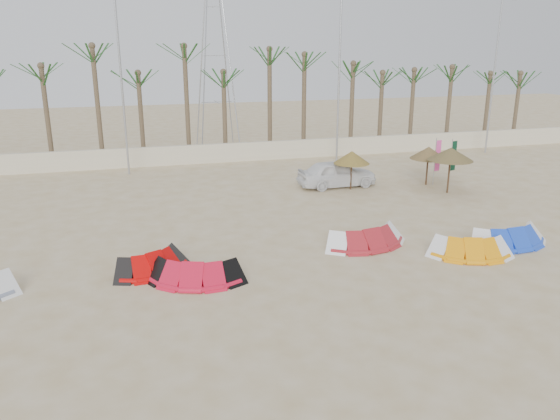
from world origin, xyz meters
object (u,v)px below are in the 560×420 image
object	(u,v)px
kite_red_left	(153,260)
parasol_mid	(451,154)
kite_orange	(466,244)
car	(337,174)
kite_blue	(505,233)
parasol_left	(352,157)
kite_red_mid	(194,268)
kite_red_right	(364,234)
parasol_right	(428,153)

from	to	relation	value
kite_red_left	parasol_mid	xyz separation A→B (m)	(16.30, 6.56, 1.77)
kite_orange	parasol_mid	size ratio (longest dim) A/B	1.38
car	kite_blue	bearing A→B (deg)	-164.12
kite_blue	kite_red_left	bearing A→B (deg)	175.86
kite_orange	kite_blue	size ratio (longest dim) A/B	0.98
kite_red_left	parasol_mid	bearing A→B (deg)	21.93
kite_red_left	car	xyz separation A→B (m)	(10.87, 9.48, 0.35)
parasol_left	parasol_mid	distance (m)	5.33
kite_orange	parasol_mid	xyz separation A→B (m)	(4.36, 8.29, 1.76)
parasol_mid	parasol_left	bearing A→B (deg)	156.23
kite_red_left	parasol_left	bearing A→B (deg)	37.31
kite_orange	car	bearing A→B (deg)	95.42
kite_orange	kite_red_mid	bearing A→B (deg)	177.06
kite_red_right	parasol_mid	world-z (taller)	parasol_mid
kite_red_left	kite_red_mid	bearing A→B (deg)	-41.27
kite_red_mid	parasol_left	size ratio (longest dim) A/B	1.69
kite_red_left	car	size ratio (longest dim) A/B	0.74
kite_orange	parasol_mid	bearing A→B (deg)	62.23
kite_red_mid	kite_blue	bearing A→B (deg)	0.68
kite_red_mid	kite_orange	xyz separation A→B (m)	(10.58, -0.54, -0.00)
parasol_mid	parasol_right	size ratio (longest dim) A/B	1.12
parasol_left	kite_red_right	bearing A→B (deg)	-109.22
kite_blue	car	size ratio (longest dim) A/B	0.79
parasol_left	car	distance (m)	1.44
kite_red_left	kite_red_right	size ratio (longest dim) A/B	0.88
parasol_mid	kite_blue	bearing A→B (deg)	-105.13
parasol_right	car	world-z (taller)	parasol_right
kite_red_left	kite_orange	size ratio (longest dim) A/B	0.95
kite_orange	parasol_right	size ratio (longest dim) A/B	1.55
kite_red_left	kite_orange	distance (m)	12.06
kite_orange	parasol_mid	distance (m)	9.53
kite_red_left	kite_red_right	distance (m)	8.56
kite_red_mid	parasol_mid	distance (m)	16.93
kite_orange	parasol_left	xyz separation A→B (m)	(-0.51, 10.43, 1.43)
kite_red_right	parasol_mid	bearing A→B (deg)	38.28
kite_blue	parasol_mid	size ratio (longest dim) A/B	1.40
kite_red_left	parasol_left	distance (m)	14.44
parasol_right	car	bearing A→B (deg)	168.87
kite_blue	parasol_left	xyz separation A→B (m)	(-2.82, 9.74, 1.42)
kite_blue	parasol_mid	xyz separation A→B (m)	(2.05, 7.59, 1.76)
kite_blue	car	xyz separation A→B (m)	(-3.37, 10.52, 0.35)
kite_red_left	kite_red_right	world-z (taller)	same
kite_red_right	kite_blue	distance (m)	5.89
parasol_mid	parasol_right	distance (m)	1.93
kite_red_left	kite_red_mid	size ratio (longest dim) A/B	0.89
kite_red_mid	parasol_left	world-z (taller)	parasol_left
parasol_left	parasol_mid	size ratio (longest dim) A/B	0.87
parasol_mid	car	size ratio (longest dim) A/B	0.56
parasol_right	kite_red_right	bearing A→B (deg)	-133.20
kite_blue	kite_red_mid	bearing A→B (deg)	-179.32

